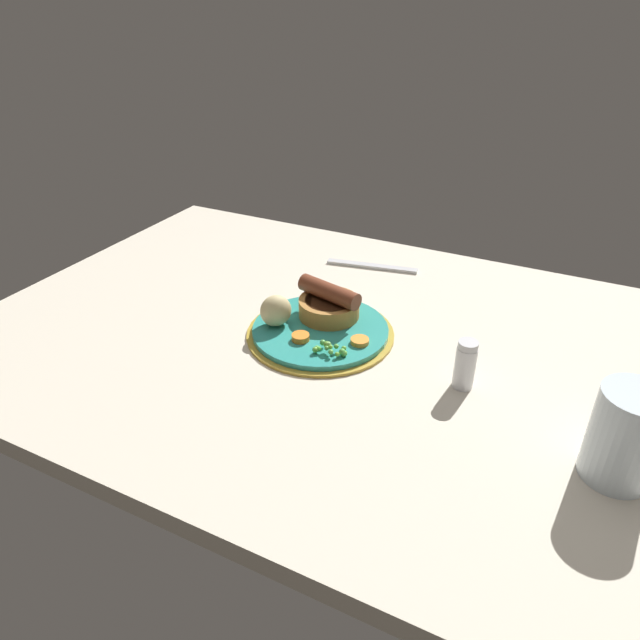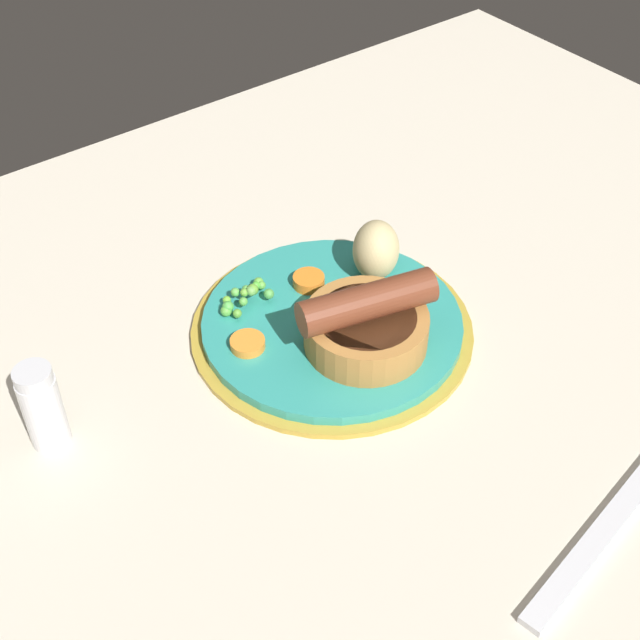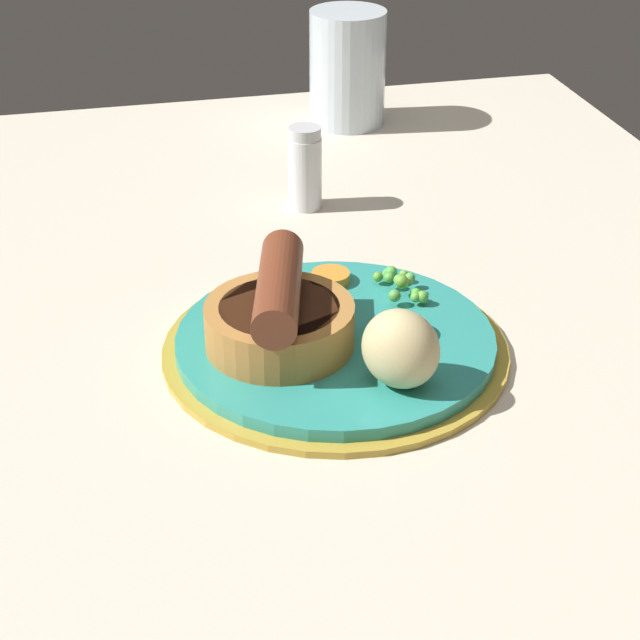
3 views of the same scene
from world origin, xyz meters
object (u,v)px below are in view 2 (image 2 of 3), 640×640
object	(u,v)px
potato_chunk_0	(376,250)
carrot_slice_1	(248,344)
carrot_slice_2	(308,281)
fork	(601,535)
sausage_pudding	(366,323)
salt_shaker	(43,407)
pea_pile	(245,296)
dinner_plate	(332,327)

from	to	relation	value
potato_chunk_0	carrot_slice_1	size ratio (longest dim) A/B	1.85
carrot_slice_2	fork	bearing A→B (deg)	91.85
sausage_pudding	carrot_slice_1	xyz separation A→B (cm)	(7.80, -5.38, -1.84)
sausage_pudding	carrot_slice_2	bearing A→B (deg)	-79.60
fork	salt_shaker	size ratio (longest dim) A/B	2.45
fork	sausage_pudding	bearing A→B (deg)	-96.87
sausage_pudding	salt_shaker	xyz separation A→B (cm)	(24.16, -7.11, 0.00)
sausage_pudding	salt_shaker	world-z (taller)	same
carrot_slice_1	carrot_slice_2	xyz separation A→B (cm)	(-8.39, -3.22, 0.10)
pea_pile	salt_shaker	distance (cm)	19.39
pea_pile	carrot_slice_1	world-z (taller)	pea_pile
carrot_slice_1	sausage_pudding	bearing A→B (deg)	145.38
carrot_slice_2	salt_shaker	bearing A→B (deg)	3.48
carrot_slice_1	potato_chunk_0	bearing A→B (deg)	-175.91
sausage_pudding	pea_pile	size ratio (longest dim) A/B	2.27
sausage_pudding	fork	size ratio (longest dim) A/B	0.64
pea_pile	fork	xyz separation A→B (cm)	(-6.63, 32.91, -1.98)
fork	potato_chunk_0	bearing A→B (deg)	-109.91
pea_pile	carrot_slice_1	xyz separation A→B (cm)	(2.78, 4.48, -0.50)
dinner_plate	fork	world-z (taller)	dinner_plate
sausage_pudding	fork	distance (cm)	23.34
pea_pile	fork	bearing A→B (deg)	101.39
carrot_slice_1	carrot_slice_2	bearing A→B (deg)	-158.97
dinner_plate	fork	xyz separation A→B (cm)	(-1.97, 26.96, -0.27)
carrot_slice_1	salt_shaker	world-z (taller)	salt_shaker
dinner_plate	fork	size ratio (longest dim) A/B	1.31
sausage_pudding	pea_pile	bearing A→B (deg)	-48.72
dinner_plate	carrot_slice_2	xyz separation A→B (cm)	(-0.95, -4.70, 1.32)
carrot_slice_1	fork	distance (cm)	29.98
salt_shaker	fork	bearing A→B (deg)	130.52
pea_pile	carrot_slice_1	size ratio (longest dim) A/B	1.78
potato_chunk_0	salt_shaker	distance (cm)	30.47
dinner_plate	pea_pile	xyz separation A→B (cm)	(4.66, -5.95, 1.72)
sausage_pudding	salt_shaker	size ratio (longest dim) A/B	1.56
sausage_pudding	salt_shaker	bearing A→B (deg)	-2.07
salt_shaker	carrot_slice_1	bearing A→B (deg)	174.00
fork	salt_shaker	distance (cm)	39.80
sausage_pudding	fork	world-z (taller)	sausage_pudding
potato_chunk_0	carrot_slice_1	xyz separation A→B (cm)	(14.09, 1.01, -2.24)
fork	dinner_plate	bearing A→B (deg)	-96.68
pea_pile	potato_chunk_0	world-z (taller)	potato_chunk_0
dinner_plate	potato_chunk_0	distance (cm)	7.90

